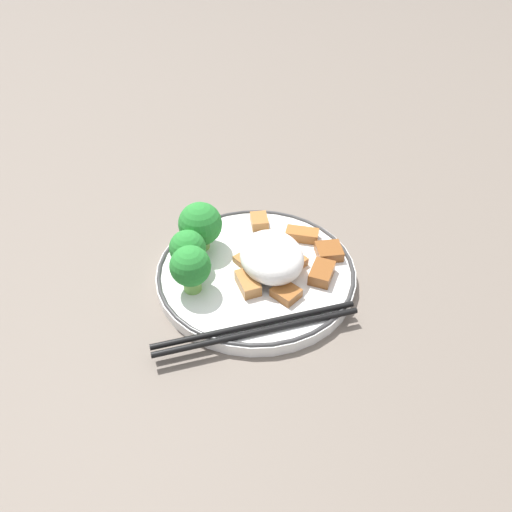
# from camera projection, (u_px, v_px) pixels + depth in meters

# --- Properties ---
(ground_plane) EXTENTS (3.00, 3.00, 0.00)m
(ground_plane) POSITION_uv_depth(u_px,v_px,m) (256.00, 278.00, 0.58)
(ground_plane) COLOR #665B51
(plate) EXTENTS (0.23, 0.23, 0.02)m
(plate) POSITION_uv_depth(u_px,v_px,m) (256.00, 272.00, 0.57)
(plate) COLOR white
(plate) RESTS_ON ground_plane
(rice_mound) EXTENTS (0.08, 0.07, 0.05)m
(rice_mound) POSITION_uv_depth(u_px,v_px,m) (272.00, 257.00, 0.55)
(rice_mound) COLOR white
(rice_mound) RESTS_ON plate
(broccoli_back_left) EXTENTS (0.05, 0.05, 0.06)m
(broccoli_back_left) POSITION_uv_depth(u_px,v_px,m) (200.00, 225.00, 0.58)
(broccoli_back_left) COLOR #72AD4C
(broccoli_back_left) RESTS_ON plate
(broccoli_back_center) EXTENTS (0.04, 0.04, 0.05)m
(broccoli_back_center) POSITION_uv_depth(u_px,v_px,m) (188.00, 249.00, 0.55)
(broccoli_back_center) COLOR #72AD4C
(broccoli_back_center) RESTS_ON plate
(broccoli_back_right) EXTENTS (0.04, 0.04, 0.06)m
(broccoli_back_right) POSITION_uv_depth(u_px,v_px,m) (190.00, 267.00, 0.52)
(broccoli_back_right) COLOR #72AD4C
(broccoli_back_right) RESTS_ON plate
(meat_near_front) EXTENTS (0.03, 0.03, 0.01)m
(meat_near_front) POSITION_uv_depth(u_px,v_px,m) (295.00, 260.00, 0.57)
(meat_near_front) COLOR #9E6633
(meat_near_front) RESTS_ON plate
(meat_near_left) EXTENTS (0.03, 0.04, 0.01)m
(meat_near_left) POSITION_uv_depth(u_px,v_px,m) (247.00, 257.00, 0.58)
(meat_near_left) COLOR #9E6633
(meat_near_left) RESTS_ON plate
(meat_near_right) EXTENTS (0.04, 0.02, 0.01)m
(meat_near_right) POSITION_uv_depth(u_px,v_px,m) (248.00, 283.00, 0.54)
(meat_near_right) COLOR #9E6633
(meat_near_right) RESTS_ON plate
(meat_near_back) EXTENTS (0.04, 0.04, 0.01)m
(meat_near_back) POSITION_uv_depth(u_px,v_px,m) (322.00, 273.00, 0.56)
(meat_near_back) COLOR brown
(meat_near_back) RESTS_ON plate
(meat_on_rice_edge) EXTENTS (0.03, 0.03, 0.01)m
(meat_on_rice_edge) POSITION_uv_depth(u_px,v_px,m) (286.00, 293.00, 0.53)
(meat_on_rice_edge) COLOR brown
(meat_on_rice_edge) RESTS_ON plate
(meat_mid_left) EXTENTS (0.03, 0.03, 0.01)m
(meat_mid_left) POSITION_uv_depth(u_px,v_px,m) (329.00, 251.00, 0.58)
(meat_mid_left) COLOR brown
(meat_mid_left) RESTS_ON plate
(meat_mid_right) EXTENTS (0.04, 0.04, 0.01)m
(meat_mid_right) POSITION_uv_depth(u_px,v_px,m) (302.00, 235.00, 0.61)
(meat_mid_right) COLOR #995B28
(meat_mid_right) RESTS_ON plate
(meat_far_scatter) EXTENTS (0.03, 0.03, 0.01)m
(meat_far_scatter) POSITION_uv_depth(u_px,v_px,m) (259.00, 221.00, 0.63)
(meat_far_scatter) COLOR #9E6633
(meat_far_scatter) RESTS_ON plate
(chopsticks) EXTENTS (0.03, 0.21, 0.01)m
(chopsticks) POSITION_uv_depth(u_px,v_px,m) (257.00, 328.00, 0.50)
(chopsticks) COLOR black
(chopsticks) RESTS_ON plate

